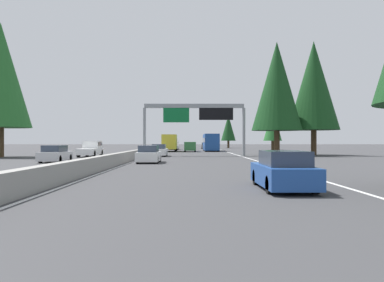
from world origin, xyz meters
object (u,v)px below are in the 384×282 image
at_px(minivan_mid_left, 190,146).
at_px(box_truck_near_center, 170,142).
at_px(sedan_far_center, 149,155).
at_px(sign_gantry_overhead, 196,114).
at_px(sedan_mid_right, 159,151).
at_px(sedan_mid_center, 205,146).
at_px(conifer_right_far, 273,125).
at_px(oncoming_far, 55,154).
at_px(bus_distant_a, 211,142).
at_px(sedan_far_right, 283,171).
at_px(conifer_left_near, 1,75).
at_px(conifer_right_distant, 228,128).
at_px(conifer_right_near, 277,86).
at_px(oncoming_near, 91,149).
at_px(conifer_right_mid, 314,86).
at_px(pickup_near_right, 174,145).

bearing_deg(minivan_mid_left, box_truck_near_center, 64.09).
bearing_deg(sedan_far_center, sign_gantry_overhead, -15.53).
distance_m(sign_gantry_overhead, sedan_mid_right, 6.38).
xyz_separation_m(sedan_mid_center, conifer_right_far, (-11.58, -13.49, 4.54)).
relative_size(sign_gantry_overhead, oncoming_far, 2.88).
bearing_deg(conifer_right_far, sign_gantry_overhead, 152.84).
bearing_deg(bus_distant_a, sedan_far_right, 179.81).
bearing_deg(sedan_mid_right, box_truck_near_center, -0.35).
bearing_deg(oncoming_far, conifer_left_near, -136.14).
bearing_deg(oncoming_far, conifer_right_distant, 162.15).
bearing_deg(conifer_right_near, conifer_right_far, -11.07).
distance_m(conifer_right_near, conifer_right_distant, 53.11).
bearing_deg(sedan_mid_right, sedan_far_center, -179.09).
bearing_deg(oncoming_near, oncoming_far, 0.07).
bearing_deg(conifer_left_near, conifer_right_distant, -28.75).
bearing_deg(sedan_mid_right, bus_distant_a, -16.94).
bearing_deg(sedan_mid_right, conifer_right_mid, -78.71).
bearing_deg(pickup_near_right, conifer_right_far, -100.38).
relative_size(sedan_mid_right, sedan_mid_center, 1.00).
bearing_deg(sedan_mid_right, conifer_left_near, 98.05).
height_order(bus_distant_a, conifer_right_near, conifer_right_near).
bearing_deg(oncoming_far, pickup_near_right, 170.47).
bearing_deg(minivan_mid_left, sedan_far_right, -176.02).
bearing_deg(sign_gantry_overhead, oncoming_near, 97.88).
distance_m(sedan_mid_right, minivan_mid_left, 20.23).
distance_m(sedan_mid_center, conifer_right_mid, 43.45).
relative_size(sedan_mid_center, box_truck_near_center, 0.52).
distance_m(minivan_mid_left, conifer_right_mid, 24.13).
bearing_deg(conifer_right_far, oncoming_far, 147.83).
bearing_deg(box_truck_near_center, bus_distant_a, -68.03).
xyz_separation_m(sedan_far_right, conifer_left_near, (29.32, 25.16, 8.66)).
bearing_deg(box_truck_near_center, minivan_mid_left, -115.91).
bearing_deg(bus_distant_a, pickup_near_right, 30.60).
relative_size(oncoming_far, conifer_right_mid, 0.29).
bearing_deg(sign_gantry_overhead, conifer_right_distant, -9.86).
relative_size(oncoming_near, conifer_right_mid, 0.37).
bearing_deg(conifer_left_near, sedan_far_center, -121.84).
xyz_separation_m(sedan_mid_center, conifer_right_near, (-42.57, -7.43, 8.07)).
distance_m(sedan_mid_center, oncoming_far, 59.38).
distance_m(sedan_far_center, conifer_right_near, 22.91).
bearing_deg(conifer_right_far, conifer_right_distant, 17.59).
relative_size(sedan_far_right, minivan_mid_left, 0.88).
relative_size(conifer_right_distant, conifer_left_near, 0.57).
bearing_deg(oncoming_far, bus_distant_a, 157.33).
distance_m(sedan_mid_right, sedan_mid_center, 45.25).
xyz_separation_m(sign_gantry_overhead, oncoming_near, (-1.73, 12.49, -4.21)).
height_order(pickup_near_right, conifer_right_distant, conifer_right_distant).
xyz_separation_m(sign_gantry_overhead, sedan_far_center, (-15.02, 4.18, -4.45)).
height_order(bus_distant_a, oncoming_near, bus_distant_a).
height_order(sign_gantry_overhead, sedan_mid_center, sign_gantry_overhead).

